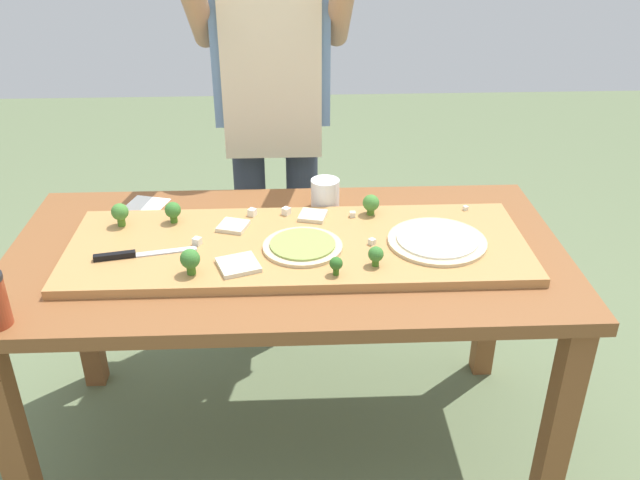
# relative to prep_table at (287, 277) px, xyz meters

# --- Properties ---
(ground_plane) EXTENTS (8.00, 8.00, 0.00)m
(ground_plane) POSITION_rel_prep_table_xyz_m (0.00, 0.00, -0.65)
(ground_plane) COLOR #60704C
(prep_table) EXTENTS (1.58, 0.81, 0.75)m
(prep_table) POSITION_rel_prep_table_xyz_m (0.00, 0.00, 0.00)
(prep_table) COLOR brown
(prep_table) RESTS_ON ground
(cutting_board) EXTENTS (1.28, 0.45, 0.03)m
(cutting_board) POSITION_rel_prep_table_xyz_m (0.03, -0.02, 0.11)
(cutting_board) COLOR #B27F47
(cutting_board) RESTS_ON prep_table
(chefs_knife) EXTENTS (0.27, 0.07, 0.02)m
(chefs_knife) POSITION_rel_prep_table_xyz_m (-0.42, -0.08, 0.13)
(chefs_knife) COLOR #B7BABF
(chefs_knife) RESTS_ON cutting_board
(pizza_whole_pesto_green) EXTENTS (0.22, 0.22, 0.02)m
(pizza_whole_pesto_green) POSITION_rel_prep_table_xyz_m (0.04, -0.05, 0.13)
(pizza_whole_pesto_green) COLOR beige
(pizza_whole_pesto_green) RESTS_ON cutting_board
(pizza_whole_white_garlic) EXTENTS (0.28, 0.28, 0.02)m
(pizza_whole_white_garlic) POSITION_rel_prep_table_xyz_m (0.42, -0.04, 0.13)
(pizza_whole_white_garlic) COLOR beige
(pizza_whole_white_garlic) RESTS_ON cutting_board
(pizza_slice_near_left) EXTENTS (0.09, 0.09, 0.01)m
(pizza_slice_near_left) POSITION_rel_prep_table_xyz_m (0.08, 0.13, 0.13)
(pizza_slice_near_left) COLOR beige
(pizza_slice_near_left) RESTS_ON cutting_board
(pizza_slice_far_right) EXTENTS (0.10, 0.10, 0.01)m
(pizza_slice_far_right) POSITION_rel_prep_table_xyz_m (-0.15, 0.08, 0.13)
(pizza_slice_far_right) COLOR beige
(pizza_slice_far_right) RESTS_ON cutting_board
(pizza_slice_near_right) EXTENTS (0.13, 0.13, 0.01)m
(pizza_slice_near_right) POSITION_rel_prep_table_xyz_m (-0.13, -0.15, 0.13)
(pizza_slice_near_right) COLOR beige
(pizza_slice_near_right) RESTS_ON cutting_board
(broccoli_floret_back_right) EXTENTS (0.03, 0.03, 0.05)m
(broccoli_floret_back_right) POSITION_rel_prep_table_xyz_m (0.13, -0.20, 0.16)
(broccoli_floret_back_right) COLOR #366618
(broccoli_floret_back_right) RESTS_ON cutting_board
(broccoli_floret_center_left) EXTENTS (0.05, 0.05, 0.07)m
(broccoli_floret_center_left) POSITION_rel_prep_table_xyz_m (-0.24, -0.18, 0.17)
(broccoli_floret_center_left) COLOR #3F7220
(broccoli_floret_center_left) RESTS_ON cutting_board
(broccoli_floret_front_right) EXTENTS (0.05, 0.05, 0.06)m
(broccoli_floret_front_right) POSITION_rel_prep_table_xyz_m (0.26, 0.15, 0.16)
(broccoli_floret_front_right) COLOR #487A23
(broccoli_floret_front_right) RESTS_ON cutting_board
(broccoli_floret_back_left) EXTENTS (0.05, 0.05, 0.07)m
(broccoli_floret_back_left) POSITION_rel_prep_table_xyz_m (-0.48, 0.11, 0.17)
(broccoli_floret_back_left) COLOR #487A23
(broccoli_floret_back_left) RESTS_ON cutting_board
(broccoli_floret_center_right) EXTENTS (0.04, 0.04, 0.06)m
(broccoli_floret_center_right) POSITION_rel_prep_table_xyz_m (0.23, -0.15, 0.16)
(broccoli_floret_center_right) COLOR #3F7220
(broccoli_floret_center_right) RESTS_ON cutting_board
(broccoli_floret_back_mid) EXTENTS (0.05, 0.05, 0.06)m
(broccoli_floret_back_mid) POSITION_rel_prep_table_xyz_m (-0.33, 0.12, 0.16)
(broccoli_floret_back_mid) COLOR #3F7220
(broccoli_floret_back_mid) RESTS_ON cutting_board
(cheese_crumble_a) EXTENTS (0.03, 0.03, 0.02)m
(cheese_crumble_a) POSITION_rel_prep_table_xyz_m (-0.25, -0.02, 0.14)
(cheese_crumble_a) COLOR silver
(cheese_crumble_a) RESTS_ON cutting_board
(cheese_crumble_b) EXTENTS (0.02, 0.02, 0.01)m
(cheese_crumble_b) POSITION_rel_prep_table_xyz_m (0.55, 0.16, 0.13)
(cheese_crumble_b) COLOR silver
(cheese_crumble_b) RESTS_ON cutting_board
(cheese_crumble_c) EXTENTS (0.02, 0.02, 0.02)m
(cheese_crumble_c) POSITION_rel_prep_table_xyz_m (0.24, -0.04, 0.13)
(cheese_crumble_c) COLOR silver
(cheese_crumble_c) RESTS_ON cutting_board
(cheese_crumble_d) EXTENTS (0.03, 0.03, 0.02)m
(cheese_crumble_d) POSITION_rel_prep_table_xyz_m (-0.10, 0.16, 0.14)
(cheese_crumble_d) COLOR white
(cheese_crumble_d) RESTS_ON cutting_board
(cheese_crumble_e) EXTENTS (0.02, 0.02, 0.02)m
(cheese_crumble_e) POSITION_rel_prep_table_xyz_m (0.20, 0.13, 0.13)
(cheese_crumble_e) COLOR silver
(cheese_crumble_e) RESTS_ON cutting_board
(cheese_crumble_f) EXTENTS (0.03, 0.03, 0.02)m
(cheese_crumble_f) POSITION_rel_prep_table_xyz_m (-0.00, 0.16, 0.14)
(cheese_crumble_f) COLOR white
(cheese_crumble_f) RESTS_ON cutting_board
(flour_cup) EXTENTS (0.09, 0.09, 0.09)m
(flour_cup) POSITION_rel_prep_table_xyz_m (0.12, 0.26, 0.14)
(flour_cup) COLOR white
(flour_cup) RESTS_ON prep_table
(recipe_note) EXTENTS (0.16, 0.18, 0.00)m
(recipe_note) POSITION_rel_prep_table_xyz_m (-0.46, 0.28, 0.10)
(recipe_note) COLOR white
(recipe_note) RESTS_ON prep_table
(cook_center) EXTENTS (0.54, 0.39, 1.67)m
(cook_center) POSITION_rel_prep_table_xyz_m (-0.04, 0.69, 0.35)
(cook_center) COLOR #333847
(cook_center) RESTS_ON ground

